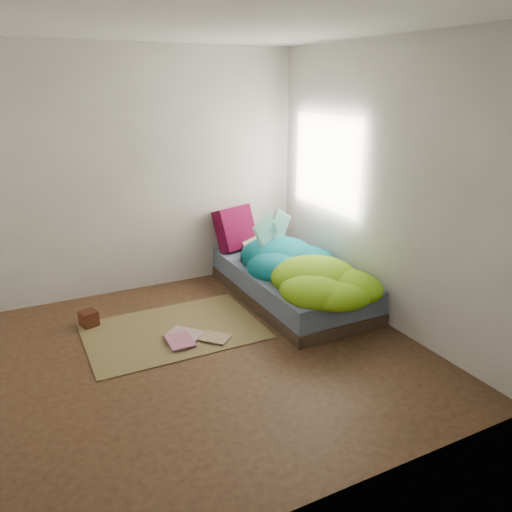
{
  "coord_description": "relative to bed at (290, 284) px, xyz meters",
  "views": [
    {
      "loc": [
        -1.35,
        -3.55,
        2.2
      ],
      "look_at": [
        0.82,
        0.75,
        0.54
      ],
      "focal_mm": 35.0,
      "sensor_mm": 36.0,
      "label": 1
    }
  ],
  "objects": [
    {
      "name": "ground",
      "position": [
        -1.22,
        -0.72,
        -0.17
      ],
      "size": [
        3.5,
        3.5,
        0.0
      ],
      "primitive_type": "cube",
      "color": "#3C2317",
      "rests_on": "ground"
    },
    {
      "name": "floor_book_b",
      "position": [
        -1.51,
        -0.43,
        -0.14
      ],
      "size": [
        0.23,
        0.31,
        0.03
      ],
      "primitive_type": "imported",
      "rotation": [
        0.0,
        0.0,
        -0.02
      ],
      "color": "pink",
      "rests_on": "rug"
    },
    {
      "name": "open_book",
      "position": [
        -0.06,
        0.28,
        0.66
      ],
      "size": [
        0.49,
        0.27,
        0.3
      ],
      "primitive_type": null,
      "rotation": [
        0.0,
        0.0,
        0.37
      ],
      "color": "#2D8B34",
      "rests_on": "duvet"
    },
    {
      "name": "duvet",
      "position": [
        0.0,
        -0.22,
        0.34
      ],
      "size": [
        0.96,
        1.84,
        0.34
      ],
      "primitive_type": null,
      "color": "#08607F",
      "rests_on": "bed"
    },
    {
      "name": "floor_book_a",
      "position": [
        -1.4,
        -0.4,
        -0.14
      ],
      "size": [
        0.38,
        0.39,
        0.02
      ],
      "primitive_type": "imported",
      "rotation": [
        0.0,
        0.0,
        0.71
      ],
      "color": "beige",
      "rests_on": "rug"
    },
    {
      "name": "rug",
      "position": [
        -1.37,
        -0.17,
        -0.16
      ],
      "size": [
        1.6,
        1.1,
        0.01
      ],
      "primitive_type": "cube",
      "color": "brown",
      "rests_on": "ground"
    },
    {
      "name": "wooden_box",
      "position": [
        -2.06,
        0.29,
        -0.08
      ],
      "size": [
        0.18,
        0.18,
        0.15
      ],
      "primitive_type": "cube",
      "rotation": [
        0.0,
        0.0,
        0.31
      ],
      "color": "black",
      "rests_on": "rug"
    },
    {
      "name": "bed",
      "position": [
        0.0,
        0.0,
        0.0
      ],
      "size": [
        1.0,
        2.0,
        0.34
      ],
      "color": "#3B2C20",
      "rests_on": "ground"
    },
    {
      "name": "pillow_magenta",
      "position": [
        -0.23,
        0.9,
        0.42
      ],
      "size": [
        0.52,
        0.32,
        0.5
      ],
      "primitive_type": "cube",
      "rotation": [
        0.0,
        0.0,
        0.36
      ],
      "color": "#490422",
      "rests_on": "bed"
    },
    {
      "name": "floor_book_c",
      "position": [
        -1.16,
        -0.57,
        -0.15
      ],
      "size": [
        0.32,
        0.33,
        0.02
      ],
      "primitive_type": "imported",
      "rotation": [
        0.0,
        0.0,
        0.72
      ],
      "color": "tan",
      "rests_on": "rug"
    },
    {
      "name": "room_walls",
      "position": [
        -1.21,
        -0.71,
        1.46
      ],
      "size": [
        3.54,
        3.54,
        2.62
      ],
      "color": "beige",
      "rests_on": "ground"
    },
    {
      "name": "pillow_floral",
      "position": [
        0.07,
        0.82,
        0.23
      ],
      "size": [
        0.57,
        0.41,
        0.12
      ],
      "primitive_type": "cube",
      "rotation": [
        0.0,
        0.0,
        -0.16
      ],
      "color": "#F1E1D0",
      "rests_on": "bed"
    }
  ]
}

